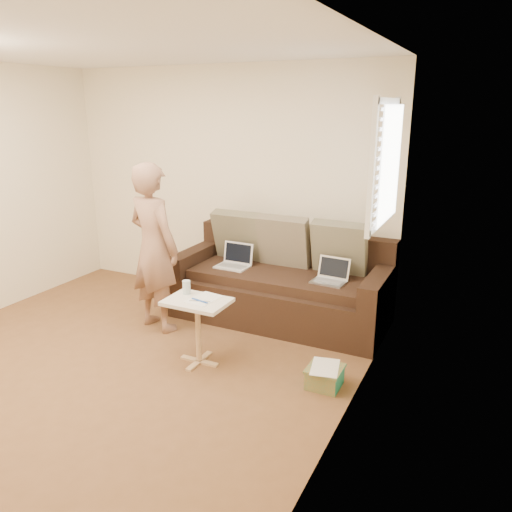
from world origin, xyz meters
name	(u,v)px	position (x,y,z in m)	size (l,w,h in m)	color
floor	(96,377)	(0.00, 0.00, 0.00)	(4.50, 4.50, 0.00)	brown
ceiling	(61,39)	(0.00, 0.00, 2.60)	(4.50, 4.50, 0.00)	white
wall_back	(225,184)	(0.00, 2.25, 1.30)	(4.00, 4.00, 0.00)	beige
wall_right	(336,259)	(2.00, 0.00, 1.30)	(4.50, 4.50, 0.00)	beige
window_blinds	(386,164)	(1.95, 1.50, 1.70)	(0.12, 0.88, 1.08)	white
sofa	(280,281)	(0.90, 1.77, 0.42)	(2.20, 0.95, 0.85)	black
pillow_left	(238,236)	(0.30, 1.99, 0.79)	(0.55, 0.14, 0.55)	#67604C
pillow_mid	(284,242)	(0.85, 1.97, 0.79)	(0.55, 0.14, 0.55)	brown
pillow_right	(339,248)	(1.45, 1.98, 0.79)	(0.55, 0.14, 0.55)	#67604C
laptop_silver	(328,283)	(1.45, 1.67, 0.52)	(0.32, 0.23, 0.21)	#B7BABC
laptop_white	(232,267)	(0.38, 1.69, 0.52)	(0.34, 0.25, 0.25)	white
person	(154,248)	(-0.14, 1.05, 0.84)	(0.61, 0.41, 1.67)	#885A4A
side_table	(198,332)	(0.63, 0.59, 0.29)	(0.53, 0.37, 0.59)	silver
drinking_glass	(187,287)	(0.48, 0.68, 0.65)	(0.07, 0.07, 0.12)	silver
scissors	(200,301)	(0.68, 0.57, 0.60)	(0.18, 0.10, 0.02)	silver
paper_on_table	(204,299)	(0.68, 0.63, 0.59)	(0.21, 0.30, 0.00)	white
striped_box	(325,377)	(1.75, 0.70, 0.09)	(0.27, 0.27, 0.17)	#BB661C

